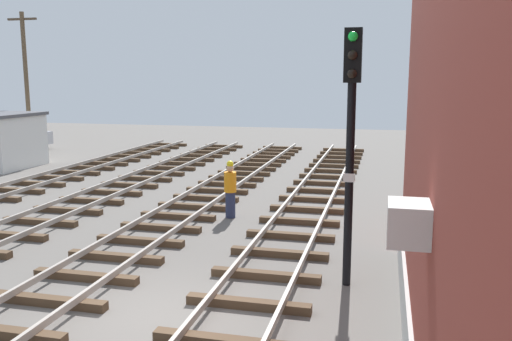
# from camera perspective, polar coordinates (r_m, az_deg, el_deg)

# --- Properties ---
(ground_plane) EXTENTS (80.00, 80.00, 0.00)m
(ground_plane) POSITION_cam_1_polar(r_m,az_deg,el_deg) (10.66, -9.99, -15.12)
(ground_plane) COLOR #605B56
(track_near_building) EXTENTS (2.50, 50.98, 0.32)m
(track_near_building) POSITION_cam_1_polar(r_m,az_deg,el_deg) (10.15, -2.00, -15.50)
(track_near_building) COLOR #4C3826
(track_near_building) RESTS_ON ground
(track_centre) EXTENTS (2.50, 50.98, 0.32)m
(track_centre) POSITION_cam_1_polar(r_m,az_deg,el_deg) (11.72, -21.13, -12.63)
(track_centre) COLOR #4C3826
(track_centre) RESTS_ON ground
(signal_mast) EXTENTS (0.36, 0.40, 5.47)m
(signal_mast) POSITION_cam_1_polar(r_m,az_deg,el_deg) (11.41, 10.01, 4.41)
(signal_mast) COLOR black
(signal_mast) RESTS_ON ground
(control_hut) EXTENTS (3.00, 3.80, 2.76)m
(control_hut) POSITION_cam_1_polar(r_m,az_deg,el_deg) (30.03, -25.36, 2.90)
(control_hut) COLOR silver
(control_hut) RESTS_ON ground
(parked_car_silver) EXTENTS (4.20, 2.04, 1.76)m
(parked_car_silver) POSITION_cam_1_polar(r_m,az_deg,el_deg) (37.72, -24.13, 3.44)
(parked_car_silver) COLOR #B7B7BC
(parked_car_silver) RESTS_ON ground
(utility_pole_far) EXTENTS (1.80, 0.24, 8.15)m
(utility_pole_far) POSITION_cam_1_polar(r_m,az_deg,el_deg) (33.66, -23.15, 8.60)
(utility_pole_far) COLOR brown
(utility_pole_far) RESTS_ON ground
(track_worker_foreground) EXTENTS (0.40, 0.40, 1.87)m
(track_worker_foreground) POSITION_cam_1_polar(r_m,az_deg,el_deg) (17.36, -2.74, -2.02)
(track_worker_foreground) COLOR #262D4C
(track_worker_foreground) RESTS_ON ground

